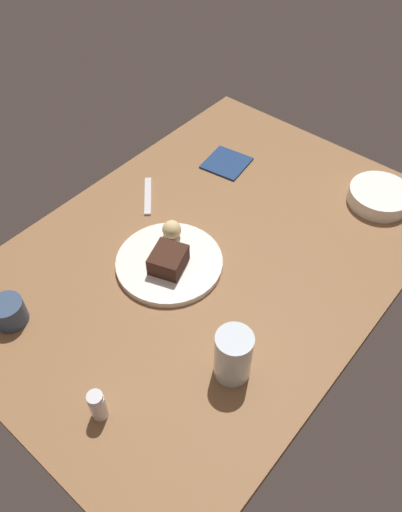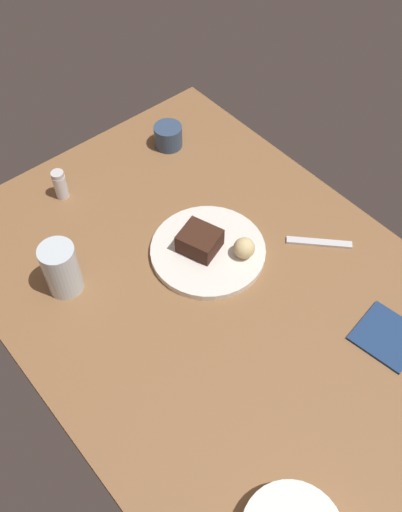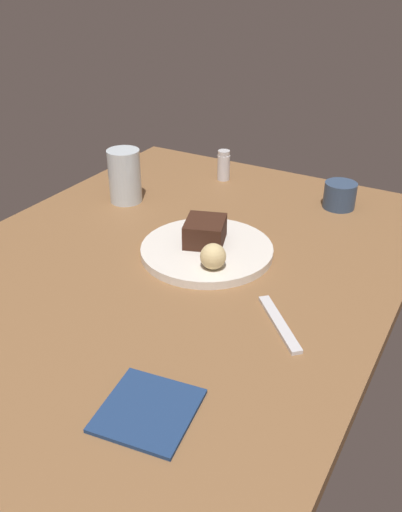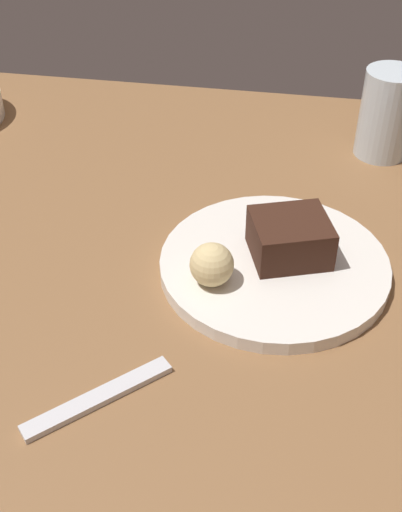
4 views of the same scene
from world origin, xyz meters
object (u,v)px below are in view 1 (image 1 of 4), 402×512
(bread_roll, at_px, (172,230))
(side_bowl, at_px, (379,196))
(dessert_plate, at_px, (169,263))
(chocolate_cake_slice, at_px, (168,260))
(folded_napkin, at_px, (227,163))
(salt_shaker, at_px, (98,405))
(coffee_cup, at_px, (9,312))
(dessert_spoon, at_px, (148,196))
(water_glass, at_px, (233,355))

(bread_roll, xyz_separation_m, side_bowl, (-0.47, 0.33, -0.02))
(dessert_plate, xyz_separation_m, chocolate_cake_slice, (0.01, 0.01, 0.03))
(bread_roll, distance_m, folded_napkin, 0.35)
(dessert_plate, relative_size, side_bowl, 1.55)
(chocolate_cake_slice, height_order, side_bowl, chocolate_cake_slice)
(salt_shaker, relative_size, coffee_cup, 1.06)
(dessert_plate, xyz_separation_m, dessert_spoon, (-0.14, -0.21, -0.00))
(side_bowl, bearing_deg, dessert_spoon, -51.69)
(water_glass, relative_size, side_bowl, 0.75)
(chocolate_cake_slice, xyz_separation_m, coffee_cup, (0.33, -0.17, -0.01))
(side_bowl, bearing_deg, dessert_plate, -27.89)
(bread_roll, height_order, coffee_cup, bread_roll)
(dessert_plate, distance_m, bread_roll, 0.09)
(water_glass, bearing_deg, bread_roll, -119.51)
(dessert_plate, height_order, salt_shaker, salt_shaker)
(chocolate_cake_slice, relative_size, side_bowl, 0.50)
(bread_roll, bearing_deg, dessert_plate, 37.19)
(water_glass, distance_m, dessert_spoon, 0.58)
(dessert_spoon, bearing_deg, bread_roll, 20.65)
(dessert_plate, height_order, folded_napkin, dessert_plate)
(dessert_spoon, bearing_deg, side_bowl, 84.75)
(salt_shaker, relative_size, dessert_spoon, 0.52)
(water_glass, xyz_separation_m, coffee_cup, (0.22, -0.45, -0.03))
(dessert_plate, xyz_separation_m, side_bowl, (-0.54, 0.29, 0.01))
(salt_shaker, distance_m, dessert_spoon, 0.63)
(coffee_cup, bearing_deg, dessert_spoon, -173.59)
(bread_roll, bearing_deg, chocolate_cake_slice, 37.79)
(coffee_cup, bearing_deg, bread_roll, 165.02)
(chocolate_cake_slice, distance_m, salt_shaker, 0.38)
(water_glass, height_order, coffee_cup, water_glass)
(water_glass, distance_m, folded_napkin, 0.69)
(side_bowl, xyz_separation_m, coffee_cup, (0.89, -0.44, 0.01))
(water_glass, height_order, side_bowl, water_glass)
(dessert_spoon, bearing_deg, water_glass, 18.11)
(chocolate_cake_slice, distance_m, coffee_cup, 0.37)
(chocolate_cake_slice, relative_size, coffee_cup, 1.14)
(chocolate_cake_slice, xyz_separation_m, dessert_spoon, (-0.16, -0.23, -0.04))
(coffee_cup, xyz_separation_m, dessert_spoon, (-0.49, -0.06, -0.03))
(bread_roll, relative_size, folded_napkin, 0.40)
(chocolate_cake_slice, relative_size, dessert_spoon, 0.56)
(water_glass, relative_size, coffee_cup, 1.70)
(bread_roll, distance_m, water_glass, 0.40)
(salt_shaker, bearing_deg, bread_roll, -154.60)
(salt_shaker, height_order, side_bowl, salt_shaker)
(water_glass, xyz_separation_m, side_bowl, (-0.67, -0.01, -0.04))
(dessert_plate, distance_m, dessert_spoon, 0.26)
(coffee_cup, distance_m, folded_napkin, 0.75)
(salt_shaker, bearing_deg, folded_napkin, -159.09)
(salt_shaker, xyz_separation_m, coffee_cup, (-0.02, -0.32, -0.01))
(bread_roll, height_order, water_glass, water_glass)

